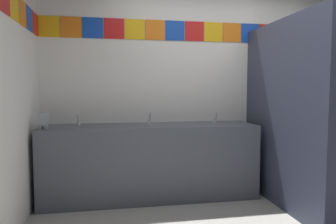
# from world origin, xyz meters

# --- Properties ---
(wall_back) EXTENTS (4.19, 0.09, 2.55)m
(wall_back) POSITION_xyz_m (-0.00, 1.53, 1.28)
(wall_back) COLOR white
(wall_back) RESTS_ON ground_plane
(vanity_counter) EXTENTS (2.42, 0.59, 0.85)m
(vanity_counter) POSITION_xyz_m (-0.84, 1.20, 0.44)
(vanity_counter) COLOR #4C515B
(vanity_counter) RESTS_ON ground_plane
(faucet_left) EXTENTS (0.04, 0.10, 0.14)m
(faucet_left) POSITION_xyz_m (-1.64, 1.29, 0.90)
(faucet_left) COLOR silver
(faucet_left) RESTS_ON vanity_counter
(faucet_center) EXTENTS (0.04, 0.10, 0.14)m
(faucet_center) POSITION_xyz_m (-0.84, 1.29, 0.90)
(faucet_center) COLOR silver
(faucet_center) RESTS_ON vanity_counter
(faucet_right) EXTENTS (0.04, 0.10, 0.14)m
(faucet_right) POSITION_xyz_m (-0.03, 1.29, 0.90)
(faucet_right) COLOR silver
(faucet_right) RESTS_ON vanity_counter
(soap_dispenser) EXTENTS (0.09, 0.09, 0.16)m
(soap_dispenser) POSITION_xyz_m (-1.96, 1.03, 0.93)
(soap_dispenser) COLOR gray
(soap_dispenser) RESTS_ON vanity_counter
(stall_divider) EXTENTS (0.92, 1.57, 1.99)m
(stall_divider) POSITION_xyz_m (0.64, 0.45, 0.99)
(stall_divider) COLOR #33384C
(stall_divider) RESTS_ON ground_plane
(toilet) EXTENTS (0.39, 0.49, 0.74)m
(toilet) POSITION_xyz_m (0.98, 1.09, 0.30)
(toilet) COLOR white
(toilet) RESTS_ON ground_plane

